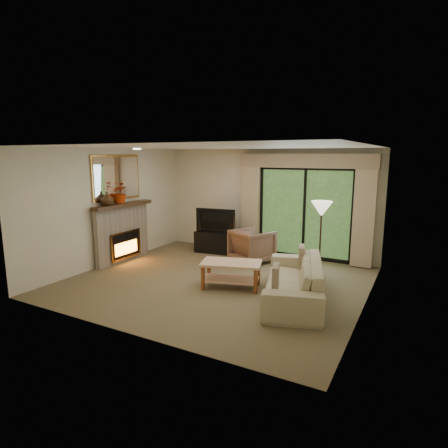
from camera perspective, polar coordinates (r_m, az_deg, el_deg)
The scene contains 22 objects.
floor at distance 7.47m, azimuth -1.11°, elevation -8.69°, with size 5.50×5.50×0.00m, color brown.
ceiling at distance 7.06m, azimuth -1.19°, elevation 11.66°, with size 5.50×5.50×0.00m, color white.
wall_back at distance 9.39m, azimuth 6.44°, elevation 3.35°, with size 5.00×5.00×0.00m, color beige.
wall_front at distance 5.17m, azimuth -15.00°, elevation -2.79°, with size 5.00×5.00×0.00m, color beige.
wall_left at distance 8.83m, azimuth -16.87°, elevation 2.52°, with size 5.00×5.00×0.00m, color beige.
wall_right at distance 6.29m, azimuth 21.20°, elevation -0.83°, with size 5.00×5.00×0.00m, color beige.
fireplace at distance 8.99m, azimuth -15.22°, elevation -1.24°, with size 0.24×1.70×1.37m, color gray, non-canonical shape.
mirror at distance 8.88m, azimuth -16.01°, elevation 6.83°, with size 0.07×1.45×1.02m, color #B37D39, non-canonical shape.
sliding_door at distance 9.04m, azimuth 12.17°, elevation 1.63°, with size 2.26×0.10×2.16m, color black, non-canonical shape.
curtain_left at distance 9.39m, azimuth 4.08°, elevation 2.78°, with size 0.45×0.18×2.35m, color tan.
curtain_right at distance 8.64m, azimuth 20.60°, elevation 1.46°, with size 0.45×0.18×2.35m, color tan.
cornice at distance 8.85m, azimuth 12.31°, elevation 9.38°, with size 3.20×0.24×0.32m, color #9D8465.
media_console at distance 9.55m, azimuth -1.06°, elevation -2.73°, with size 1.09×0.49×0.54m, color black.
tv at distance 9.44m, azimuth -1.07°, elevation 0.64°, with size 1.04×0.13×0.60m, color black.
armchair at distance 8.69m, azimuth 4.31°, elevation -3.32°, with size 0.82×0.84×0.77m, color brown.
sofa at distance 6.63m, azimuth 10.56°, elevation -8.27°, with size 2.35×0.92×0.69m, color tan.
pillow_near at distance 5.98m, azimuth 7.87°, elevation -7.98°, with size 0.10×0.38×0.38m, color brown.
pillow_far at distance 7.21m, azimuth 11.71°, elevation -4.84°, with size 0.11×0.40×0.40m, color brown.
coffee_table at distance 7.07m, azimuth 1.12°, elevation -7.72°, with size 1.10×0.61×0.50m, color #DDAD86, non-canonical shape.
floor_lamp at distance 7.72m, azimuth 14.44°, elevation -2.38°, with size 0.42×0.42×1.56m, color #FFF4C8, non-canonical shape.
vase at distance 8.54m, azimuth -17.40°, elevation 3.72°, with size 0.29×0.29×0.30m, color #3A2513.
branches at distance 8.83m, azimuth -15.48°, elevation 4.64°, with size 0.44×0.38×0.49m, color #BB3509.
Camera 1 is at (3.50, -6.13, 2.46)m, focal length 30.00 mm.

